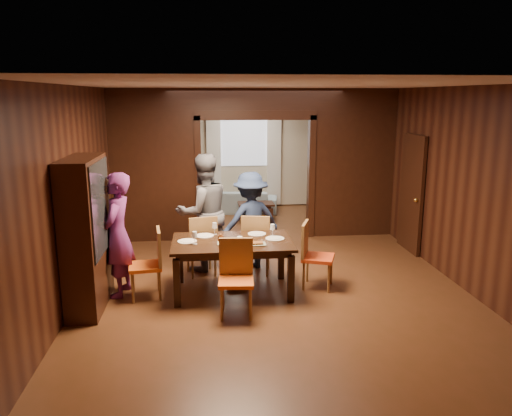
{
  "coord_description": "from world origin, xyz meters",
  "views": [
    {
      "loc": [
        -0.97,
        -7.93,
        2.76
      ],
      "look_at": [
        -0.19,
        -0.4,
        1.05
      ],
      "focal_mm": 35.0,
      "sensor_mm": 36.0,
      "label": 1
    }
  ],
  "objects": [
    {
      "name": "person_purple",
      "position": [
        -2.2,
        -1.12,
        0.87
      ],
      "size": [
        0.5,
        0.69,
        1.75
      ],
      "primitive_type": "imported",
      "rotation": [
        0.0,
        0.0,
        -1.71
      ],
      "color": "#662361",
      "rests_on": "floor"
    },
    {
      "name": "ceiling",
      "position": [
        0.0,
        0.0,
        2.9
      ],
      "size": [
        5.5,
        9.0,
        0.02
      ],
      "primitive_type": "cube",
      "color": "silver",
      "rests_on": "room_walls"
    },
    {
      "name": "dining_table",
      "position": [
        -0.61,
        -1.18,
        0.38
      ],
      "size": [
        1.69,
        1.05,
        0.76
      ],
      "primitive_type": "cube",
      "color": "black",
      "rests_on": "floor"
    },
    {
      "name": "chair_right",
      "position": [
        0.64,
        -1.13,
        0.48
      ],
      "size": [
        0.56,
        0.56,
        0.97
      ],
      "primitive_type": null,
      "rotation": [
        0.0,
        0.0,
        1.22
      ],
      "color": "#E64115",
      "rests_on": "floor"
    },
    {
      "name": "door_right",
      "position": [
        2.7,
        0.5,
        1.05
      ],
      "size": [
        0.06,
        0.9,
        2.1
      ],
      "primitive_type": "cube",
      "color": "black",
      "rests_on": "floor"
    },
    {
      "name": "plate_right",
      "position": [
        -0.0,
        -1.15,
        0.77
      ],
      "size": [
        0.27,
        0.27,
        0.01
      ],
      "primitive_type": "cylinder",
      "color": "silver",
      "rests_on": "dining_table"
    },
    {
      "name": "curtain_right",
      "position": [
        0.75,
        4.4,
        1.25
      ],
      "size": [
        0.35,
        0.06,
        2.4
      ],
      "primitive_type": "cube",
      "color": "white",
      "rests_on": "back_wall"
    },
    {
      "name": "wineglass_right",
      "position": [
        -0.01,
        -1.0,
        0.85
      ],
      "size": [
        0.08,
        0.08,
        0.18
      ],
      "primitive_type": null,
      "color": "white",
      "rests_on": "dining_table"
    },
    {
      "name": "chair_far_l",
      "position": [
        -1.06,
        -0.4,
        0.48
      ],
      "size": [
        0.53,
        0.53,
        0.97
      ],
      "primitive_type": null,
      "rotation": [
        0.0,
        0.0,
        3.36
      ],
      "color": "orange",
      "rests_on": "floor"
    },
    {
      "name": "wineglass_far",
      "position": [
        -0.85,
        -0.83,
        0.85
      ],
      "size": [
        0.08,
        0.08,
        0.18
      ],
      "primitive_type": null,
      "color": "white",
      "rests_on": "dining_table"
    },
    {
      "name": "plate_far_l",
      "position": [
        -1.0,
        -0.9,
        0.77
      ],
      "size": [
        0.27,
        0.27,
        0.01
      ],
      "primitive_type": "cylinder",
      "color": "white",
      "rests_on": "dining_table"
    },
    {
      "name": "room_walls",
      "position": [
        0.0,
        1.89,
        1.51
      ],
      "size": [
        5.52,
        9.01,
        2.9
      ],
      "color": "black",
      "rests_on": "floor"
    },
    {
      "name": "platter_a",
      "position": [
        -0.67,
        -1.31,
        0.78
      ],
      "size": [
        0.3,
        0.2,
        0.04
      ],
      "primitive_type": "cube",
      "color": "gray",
      "rests_on": "dining_table"
    },
    {
      "name": "chair_near",
      "position": [
        -0.61,
        -1.97,
        0.48
      ],
      "size": [
        0.47,
        0.47,
        0.97
      ],
      "primitive_type": null,
      "rotation": [
        0.0,
        0.0,
        -0.07
      ],
      "color": "#EA5C16",
      "rests_on": "floor"
    },
    {
      "name": "sofa",
      "position": [
        -0.17,
        3.85,
        0.27
      ],
      "size": [
        1.91,
        0.98,
        0.53
      ],
      "primitive_type": "imported",
      "rotation": [
        0.0,
        0.0,
        2.99
      ],
      "color": "#92AEBF",
      "rests_on": "floor"
    },
    {
      "name": "tumbler",
      "position": [
        -0.52,
        -1.46,
        0.83
      ],
      "size": [
        0.07,
        0.07,
        0.14
      ],
      "primitive_type": "cylinder",
      "color": "silver",
      "rests_on": "dining_table"
    },
    {
      "name": "wineglass_left",
      "position": [
        -1.13,
        -1.29,
        0.85
      ],
      "size": [
        0.08,
        0.08,
        0.18
      ],
      "primitive_type": null,
      "color": "silver",
      "rests_on": "dining_table"
    },
    {
      "name": "condiment_jar",
      "position": [
        -0.78,
        -1.22,
        0.82
      ],
      "size": [
        0.08,
        0.08,
        0.11
      ],
      "primitive_type": null,
      "color": "#522913",
      "rests_on": "dining_table"
    },
    {
      "name": "chair_left",
      "position": [
        -1.83,
        -1.26,
        0.48
      ],
      "size": [
        0.49,
        0.49,
        0.97
      ],
      "primitive_type": null,
      "rotation": [
        0.0,
        0.0,
        -1.44
      ],
      "color": "#DF5815",
      "rests_on": "floor"
    },
    {
      "name": "person_grey",
      "position": [
        -1.01,
        -0.15,
        0.94
      ],
      "size": [
        1.11,
        1.0,
        1.88
      ],
      "primitive_type": "imported",
      "rotation": [
        0.0,
        0.0,
        3.52
      ],
      "color": "#505057",
      "rests_on": "floor"
    },
    {
      "name": "plate_near",
      "position": [
        -0.58,
        -1.54,
        0.77
      ],
      "size": [
        0.27,
        0.27,
        0.01
      ],
      "primitive_type": "cylinder",
      "color": "silver",
      "rests_on": "dining_table"
    },
    {
      "name": "curtain_left",
      "position": [
        -0.75,
        4.4,
        1.25
      ],
      "size": [
        0.35,
        0.06,
        2.4
      ],
      "primitive_type": "cube",
      "color": "white",
      "rests_on": "back_wall"
    },
    {
      "name": "floor",
      "position": [
        0.0,
        0.0,
        0.0
      ],
      "size": [
        9.0,
        9.0,
        0.0
      ],
      "primitive_type": "plane",
      "color": "#522F17",
      "rests_on": "ground"
    },
    {
      "name": "person_navy",
      "position": [
        -0.26,
        -0.16,
        0.79
      ],
      "size": [
        1.16,
        0.89,
        1.58
      ],
      "primitive_type": "imported",
      "rotation": [
        0.0,
        0.0,
        3.48
      ],
      "color": "#1D2A49",
      "rests_on": "floor"
    },
    {
      "name": "plate_left",
      "position": [
        -1.24,
        -1.16,
        0.77
      ],
      "size": [
        0.27,
        0.27,
        0.01
      ],
      "primitive_type": "cylinder",
      "color": "white",
      "rests_on": "dining_table"
    },
    {
      "name": "window_far",
      "position": [
        0.0,
        4.44,
        1.7
      ],
      "size": [
        1.2,
        0.03,
        1.3
      ],
      "primitive_type": "cube",
      "color": "silver",
      "rests_on": "back_wall"
    },
    {
      "name": "coffee_table",
      "position": [
        0.15,
        3.0,
        0.2
      ],
      "size": [
        0.8,
        0.5,
        0.4
      ],
      "primitive_type": "cube",
      "color": "black",
      "rests_on": "floor"
    },
    {
      "name": "serving_bowl",
      "position": [
        -0.55,
        -1.06,
        0.79
      ],
      "size": [
        0.28,
        0.28,
        0.07
      ],
      "primitive_type": "imported",
      "color": "black",
      "rests_on": "dining_table"
    },
    {
      "name": "hutch",
      "position": [
        -2.53,
        -1.5,
        1.0
      ],
      "size": [
        0.4,
        1.2,
        2.0
      ],
      "primitive_type": "cube",
      "color": "black",
      "rests_on": "floor"
    },
    {
      "name": "plate_far_r",
      "position": [
        -0.23,
        -0.88,
        0.77
      ],
      "size": [
        0.27,
        0.27,
        0.01
      ],
      "primitive_type": "cylinder",
      "color": "silver",
      "rests_on": "dining_table"
    },
    {
      "name": "chair_far_r",
      "position": [
        -0.19,
        -0.41,
        0.48
      ],
      "size": [
        0.51,
        0.51,
        0.97
      ],
      "primitive_type": null,
      "rotation": [
        0.0,
        0.0,
        2.96
      ],
      "color": "red",
      "rests_on": "floor"
    },
    {
      "name": "platter_b",
      "position": [
        -0.31,
        -1.4,
        0.78
      ],
      "size": [
        0.3,
        0.2,
        0.04
      ],
      "primitive_type": "cube",
      "color": "slate",
      "rests_on": "dining_table"
    }
  ]
}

